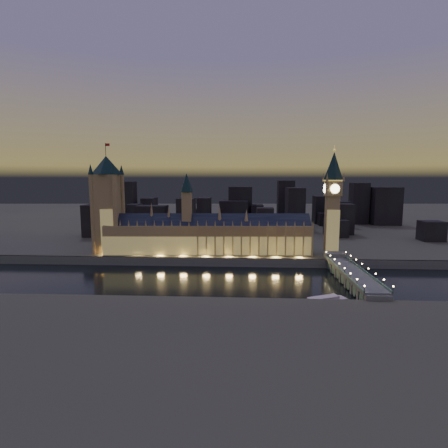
{
  "coord_description": "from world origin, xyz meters",
  "views": [
    {
      "loc": [
        22.33,
        -274.78,
        81.84
      ],
      "look_at": [
        5.0,
        55.0,
        38.0
      ],
      "focal_mm": 28.0,
      "sensor_mm": 36.0,
      "label": 1
    }
  ],
  "objects_px": {
    "victoria_tower": "(108,199)",
    "elizabeth_tower": "(333,194)",
    "river_boat": "(323,301)",
    "palace_of_westminster": "(207,235)",
    "westminster_bridge": "(350,275)"
  },
  "relations": [
    {
      "from": "palace_of_westminster",
      "to": "elizabeth_tower",
      "type": "height_order",
      "value": "elizabeth_tower"
    },
    {
      "from": "palace_of_westminster",
      "to": "westminster_bridge",
      "type": "xyz_separation_m",
      "value": [
        120.15,
        -65.2,
        -20.38
      ]
    },
    {
      "from": "westminster_bridge",
      "to": "river_boat",
      "type": "distance_m",
      "value": 57.59
    },
    {
      "from": "palace_of_westminster",
      "to": "victoria_tower",
      "type": "xyz_separation_m",
      "value": [
        -97.47,
        0.16,
        34.37
      ]
    },
    {
      "from": "westminster_bridge",
      "to": "river_boat",
      "type": "xyz_separation_m",
      "value": [
        -31.72,
        -47.87,
        -4.43
      ]
    },
    {
      "from": "victoria_tower",
      "to": "westminster_bridge",
      "type": "height_order",
      "value": "victoria_tower"
    },
    {
      "from": "palace_of_westminster",
      "to": "elizabeth_tower",
      "type": "bearing_deg",
      "value": 0.08
    },
    {
      "from": "river_boat",
      "to": "elizabeth_tower",
      "type": "bearing_deg",
      "value": 74.18
    },
    {
      "from": "elizabeth_tower",
      "to": "river_boat",
      "type": "relative_size",
      "value": 2.55
    },
    {
      "from": "victoria_tower",
      "to": "westminster_bridge",
      "type": "relative_size",
      "value": 0.95
    },
    {
      "from": "victoria_tower",
      "to": "elizabeth_tower",
      "type": "relative_size",
      "value": 1.02
    },
    {
      "from": "victoria_tower",
      "to": "river_boat",
      "type": "xyz_separation_m",
      "value": [
        185.91,
        -113.23,
        -59.18
      ]
    },
    {
      "from": "elizabeth_tower",
      "to": "westminster_bridge",
      "type": "relative_size",
      "value": 0.92
    },
    {
      "from": "palace_of_westminster",
      "to": "westminster_bridge",
      "type": "height_order",
      "value": "palace_of_westminster"
    },
    {
      "from": "elizabeth_tower",
      "to": "palace_of_westminster",
      "type": "bearing_deg",
      "value": -179.92
    }
  ]
}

